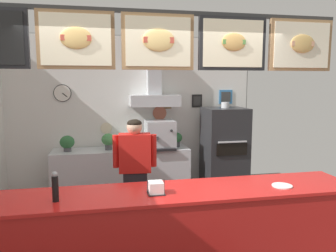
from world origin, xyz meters
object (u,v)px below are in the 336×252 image
(potted_oregano, at_px, (177,139))
(pepper_grinder, at_px, (55,187))
(potted_sage, at_px, (67,143))
(potted_thyme, at_px, (108,140))
(espresso_machine, at_px, (160,134))
(napkin_holder, at_px, (156,188))
(potted_rosemary, at_px, (129,140))
(condiment_plate, at_px, (282,186))
(pizza_oven, at_px, (224,152))
(shop_worker, at_px, (135,173))

(potted_oregano, xyz_separation_m, pepper_grinder, (-1.69, -2.76, 0.11))
(potted_sage, bearing_deg, potted_oregano, 0.88)
(potted_sage, xyz_separation_m, pepper_grinder, (0.17, -2.74, 0.11))
(potted_sage, distance_m, potted_thyme, 0.67)
(potted_sage, xyz_separation_m, potted_oregano, (1.86, 0.03, -0.00))
(espresso_machine, bearing_deg, potted_thyme, -179.78)
(potted_oregano, height_order, napkin_holder, napkin_holder)
(potted_oregano, relative_size, pepper_grinder, 0.96)
(espresso_machine, bearing_deg, potted_rosemary, 176.70)
(potted_oregano, bearing_deg, condiment_plate, -81.25)
(espresso_machine, height_order, potted_rosemary, espresso_machine)
(pizza_oven, height_order, condiment_plate, pizza_oven)
(pizza_oven, xyz_separation_m, potted_rosemary, (-1.66, 0.22, 0.24))
(potted_oregano, xyz_separation_m, condiment_plate, (0.43, -2.77, -0.01))
(potted_rosemary, xyz_separation_m, condiment_plate, (1.28, -2.78, -0.02))
(shop_worker, distance_m, napkin_holder, 1.39)
(pizza_oven, distance_m, potted_sage, 2.69)
(pepper_grinder, bearing_deg, condiment_plate, -0.14)
(potted_oregano, bearing_deg, potted_thyme, -178.63)
(espresso_machine, xyz_separation_m, potted_thyme, (-0.89, -0.00, -0.07))
(pizza_oven, height_order, espresso_machine, pizza_oven)
(shop_worker, distance_m, potted_thyme, 1.39)
(shop_worker, xyz_separation_m, espresso_machine, (0.57, 1.34, 0.28))
(espresso_machine, height_order, potted_thyme, espresso_machine)
(pizza_oven, height_order, pepper_grinder, pizza_oven)
(shop_worker, bearing_deg, potted_thyme, -72.05)
(potted_rosemary, bearing_deg, potted_thyme, -174.18)
(potted_sage, relative_size, potted_thyme, 0.94)
(shop_worker, height_order, napkin_holder, shop_worker)
(espresso_machine, bearing_deg, potted_sage, -179.87)
(condiment_plate, bearing_deg, potted_oregano, 98.75)
(espresso_machine, distance_m, condiment_plate, 2.84)
(potted_rosemary, height_order, potted_thyme, potted_thyme)
(potted_rosemary, xyz_separation_m, potted_thyme, (-0.34, -0.03, 0.01))
(napkin_holder, bearing_deg, pizza_oven, 57.12)
(condiment_plate, bearing_deg, potted_thyme, 120.58)
(napkin_holder, height_order, condiment_plate, napkin_holder)
(potted_oregano, xyz_separation_m, napkin_holder, (-0.82, -2.74, 0.03))
(pizza_oven, bearing_deg, potted_sage, 176.01)
(potted_sage, bearing_deg, shop_worker, -53.60)
(pizza_oven, height_order, potted_thyme, pizza_oven)
(potted_sage, bearing_deg, condiment_plate, -50.13)
(pizza_oven, xyz_separation_m, shop_worker, (-1.69, -1.15, 0.04))
(shop_worker, xyz_separation_m, napkin_holder, (0.06, -1.37, 0.23))
(shop_worker, relative_size, potted_thyme, 5.52)
(shop_worker, relative_size, condiment_plate, 7.94)
(potted_thyme, bearing_deg, pepper_grinder, -100.27)
(pizza_oven, relative_size, potted_oregano, 6.64)
(potted_thyme, bearing_deg, napkin_holder, -82.12)
(shop_worker, distance_m, potted_oregano, 1.64)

